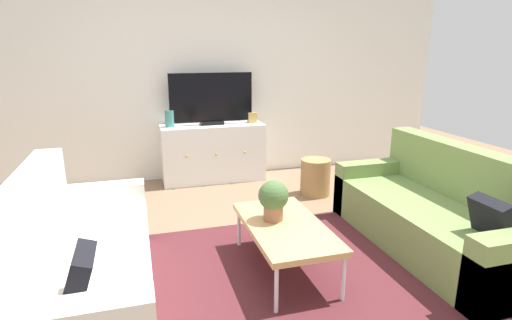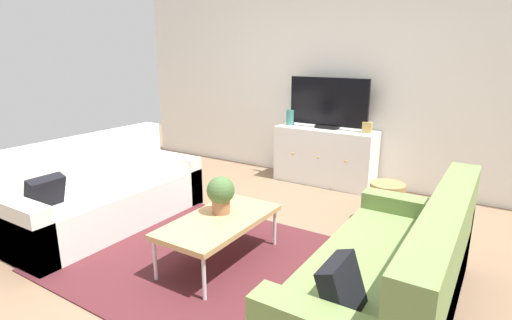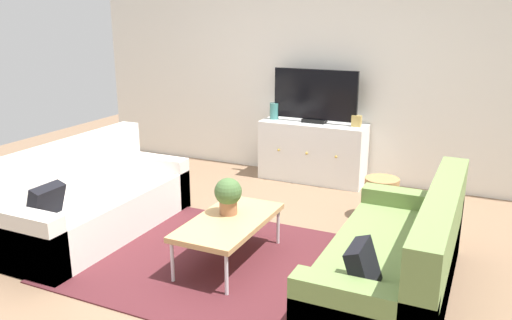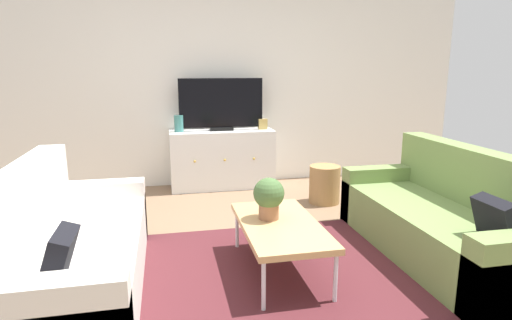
{
  "view_description": "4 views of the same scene",
  "coord_description": "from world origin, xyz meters",
  "px_view_note": "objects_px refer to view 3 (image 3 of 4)",
  "views": [
    {
      "loc": [
        -0.96,
        -2.74,
        1.65
      ],
      "look_at": [
        0.0,
        0.51,
        0.72
      ],
      "focal_mm": 28.84,
      "sensor_mm": 36.0,
      "label": 1
    },
    {
      "loc": [
        1.89,
        -2.46,
        1.68
      ],
      "look_at": [
        0.0,
        0.51,
        0.72
      ],
      "focal_mm": 28.35,
      "sensor_mm": 36.0,
      "label": 2
    },
    {
      "loc": [
        1.92,
        -3.58,
        2.02
      ],
      "look_at": [
        0.0,
        0.51,
        0.72
      ],
      "focal_mm": 36.55,
      "sensor_mm": 36.0,
      "label": 3
    },
    {
      "loc": [
        -0.74,
        -2.9,
        1.48
      ],
      "look_at": [
        0.0,
        0.51,
        0.72
      ],
      "focal_mm": 29.77,
      "sensor_mm": 36.0,
      "label": 4
    }
  ],
  "objects_px": {
    "coffee_table": "(229,222)",
    "mantel_clock": "(357,121)",
    "couch_right_side": "(402,265)",
    "glass_vase": "(274,111)",
    "potted_plant": "(228,194)",
    "flat_screen_tv": "(315,96)",
    "couch_left_side": "(89,204)",
    "tv_console": "(313,152)",
    "wicker_basket": "(381,198)"
  },
  "relations": [
    {
      "from": "couch_right_side",
      "to": "tv_console",
      "type": "distance_m",
      "value": 2.81
    },
    {
      "from": "couch_left_side",
      "to": "glass_vase",
      "type": "height_order",
      "value": "glass_vase"
    },
    {
      "from": "tv_console",
      "to": "wicker_basket",
      "type": "relative_size",
      "value": 3.05
    },
    {
      "from": "potted_plant",
      "to": "glass_vase",
      "type": "relative_size",
      "value": 1.54
    },
    {
      "from": "glass_vase",
      "to": "coffee_table",
      "type": "bearing_deg",
      "value": -75.38
    },
    {
      "from": "couch_right_side",
      "to": "potted_plant",
      "type": "height_order",
      "value": "couch_right_side"
    },
    {
      "from": "potted_plant",
      "to": "mantel_clock",
      "type": "xyz_separation_m",
      "value": [
        0.48,
        2.27,
        0.23
      ]
    },
    {
      "from": "potted_plant",
      "to": "tv_console",
      "type": "height_order",
      "value": "tv_console"
    },
    {
      "from": "flat_screen_tv",
      "to": "mantel_clock",
      "type": "xyz_separation_m",
      "value": [
        0.52,
        -0.02,
        -0.25
      ]
    },
    {
      "from": "couch_left_side",
      "to": "couch_right_side",
      "type": "bearing_deg",
      "value": 0.0
    },
    {
      "from": "couch_left_side",
      "to": "wicker_basket",
      "type": "distance_m",
      "value": 2.84
    },
    {
      "from": "coffee_table",
      "to": "glass_vase",
      "type": "xyz_separation_m",
      "value": [
        -0.62,
        2.37,
        0.47
      ]
    },
    {
      "from": "mantel_clock",
      "to": "couch_right_side",
      "type": "bearing_deg",
      "value": -67.67
    },
    {
      "from": "couch_left_side",
      "to": "glass_vase",
      "type": "bearing_deg",
      "value": 69.97
    },
    {
      "from": "potted_plant",
      "to": "flat_screen_tv",
      "type": "height_order",
      "value": "flat_screen_tv"
    },
    {
      "from": "tv_console",
      "to": "mantel_clock",
      "type": "height_order",
      "value": "mantel_clock"
    },
    {
      "from": "coffee_table",
      "to": "tv_console",
      "type": "distance_m",
      "value": 2.38
    },
    {
      "from": "couch_left_side",
      "to": "potted_plant",
      "type": "height_order",
      "value": "couch_left_side"
    },
    {
      "from": "flat_screen_tv",
      "to": "tv_console",
      "type": "bearing_deg",
      "value": -90.0
    },
    {
      "from": "potted_plant",
      "to": "flat_screen_tv",
      "type": "distance_m",
      "value": 2.35
    },
    {
      "from": "coffee_table",
      "to": "mantel_clock",
      "type": "bearing_deg",
      "value": 79.97
    },
    {
      "from": "couch_right_side",
      "to": "flat_screen_tv",
      "type": "xyz_separation_m",
      "value": [
        -1.49,
        2.39,
        0.76
      ]
    },
    {
      "from": "coffee_table",
      "to": "flat_screen_tv",
      "type": "distance_m",
      "value": 2.49
    },
    {
      "from": "tv_console",
      "to": "flat_screen_tv",
      "type": "distance_m",
      "value": 0.68
    },
    {
      "from": "couch_right_side",
      "to": "coffee_table",
      "type": "distance_m",
      "value": 1.4
    },
    {
      "from": "coffee_table",
      "to": "flat_screen_tv",
      "type": "relative_size",
      "value": 1.02
    },
    {
      "from": "couch_left_side",
      "to": "couch_right_side",
      "type": "relative_size",
      "value": 1.0
    },
    {
      "from": "couch_right_side",
      "to": "coffee_table",
      "type": "height_order",
      "value": "couch_right_side"
    },
    {
      "from": "coffee_table",
      "to": "couch_left_side",
      "type": "bearing_deg",
      "value": -179.97
    },
    {
      "from": "couch_right_side",
      "to": "glass_vase",
      "type": "distance_m",
      "value": 3.16
    },
    {
      "from": "potted_plant",
      "to": "mantel_clock",
      "type": "bearing_deg",
      "value": 78.11
    },
    {
      "from": "potted_plant",
      "to": "tv_console",
      "type": "relative_size",
      "value": 0.24
    },
    {
      "from": "glass_vase",
      "to": "couch_left_side",
      "type": "bearing_deg",
      "value": -110.03
    },
    {
      "from": "couch_right_side",
      "to": "mantel_clock",
      "type": "distance_m",
      "value": 2.62
    },
    {
      "from": "potted_plant",
      "to": "tv_console",
      "type": "bearing_deg",
      "value": 91.02
    },
    {
      "from": "flat_screen_tv",
      "to": "coffee_table",
      "type": "bearing_deg",
      "value": -87.62
    },
    {
      "from": "couch_left_side",
      "to": "flat_screen_tv",
      "type": "relative_size",
      "value": 1.87
    },
    {
      "from": "tv_console",
      "to": "coffee_table",
      "type": "bearing_deg",
      "value": -87.6
    },
    {
      "from": "potted_plant",
      "to": "couch_left_side",
      "type": "bearing_deg",
      "value": -175.99
    },
    {
      "from": "couch_left_side",
      "to": "coffee_table",
      "type": "xyz_separation_m",
      "value": [
        1.48,
        0.0,
        0.08
      ]
    },
    {
      "from": "coffee_table",
      "to": "glass_vase",
      "type": "distance_m",
      "value": 2.5
    },
    {
      "from": "potted_plant",
      "to": "wicker_basket",
      "type": "relative_size",
      "value": 0.74
    },
    {
      "from": "flat_screen_tv",
      "to": "couch_right_side",
      "type": "bearing_deg",
      "value": -58.03
    },
    {
      "from": "couch_right_side",
      "to": "glass_vase",
      "type": "bearing_deg",
      "value": 130.3
    },
    {
      "from": "couch_left_side",
      "to": "wicker_basket",
      "type": "height_order",
      "value": "couch_left_side"
    },
    {
      "from": "flat_screen_tv",
      "to": "wicker_basket",
      "type": "height_order",
      "value": "flat_screen_tv"
    },
    {
      "from": "flat_screen_tv",
      "to": "wicker_basket",
      "type": "distance_m",
      "value": 1.6
    },
    {
      "from": "couch_left_side",
      "to": "tv_console",
      "type": "height_order",
      "value": "couch_left_side"
    },
    {
      "from": "couch_left_side",
      "to": "potted_plant",
      "type": "distance_m",
      "value": 1.46
    },
    {
      "from": "couch_right_side",
      "to": "glass_vase",
      "type": "relative_size",
      "value": 9.5
    }
  ]
}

